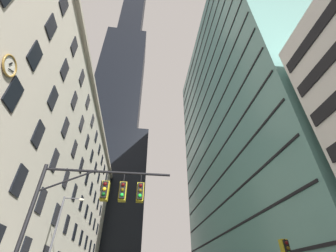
{
  "coord_description": "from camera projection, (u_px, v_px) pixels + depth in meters",
  "views": [
    {
      "loc": [
        -1.87,
        -9.33,
        1.75
      ],
      "look_at": [
        3.01,
        28.11,
        28.91
      ],
      "focal_mm": 23.76,
      "sensor_mm": 36.0,
      "label": 1
    }
  ],
  "objects": [
    {
      "name": "station_building",
      "position": [
        42.0,
        184.0,
        34.66
      ],
      "size": [
        12.76,
        64.75,
        29.29
      ],
      "color": "beige",
      "rests_on": "ground"
    },
    {
      "name": "dark_skyscraper",
      "position": [
        117.0,
        109.0,
        102.2
      ],
      "size": [
        29.87,
        29.87,
        224.6
      ],
      "color": "black",
      "rests_on": "ground"
    },
    {
      "name": "glass_office_midrise",
      "position": [
        245.0,
        123.0,
        46.95
      ],
      "size": [
        16.49,
        43.72,
        59.5
      ],
      "color": "slate",
      "rests_on": "ground"
    },
    {
      "name": "traffic_signal_mast",
      "position": [
        96.0,
        202.0,
        11.74
      ],
      "size": [
        7.2,
        0.63,
        7.14
      ],
      "color": "black",
      "rests_on": "sidewalk_left"
    },
    {
      "name": "street_lamppost",
      "position": [
        56.0,
        237.0,
        20.0
      ],
      "size": [
        2.07,
        0.32,
        8.81
      ],
      "color": "#47474C",
      "rests_on": "sidewalk_left"
    }
  ]
}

